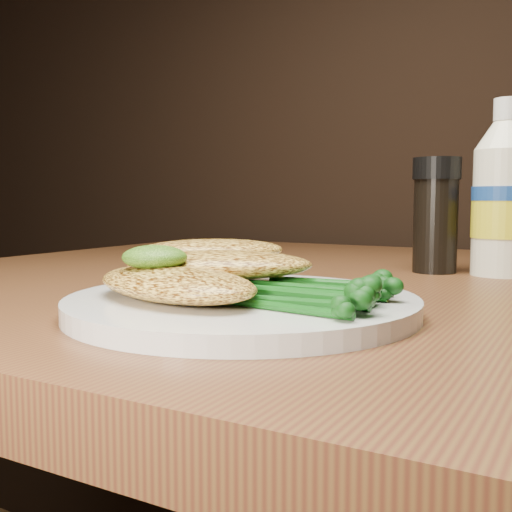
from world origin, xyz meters
The scene contains 8 objects.
plate centered at (-0.12, 0.83, 0.76)m, with size 0.24×0.24×0.01m, color silver.
chicken_front centered at (-0.14, 0.79, 0.77)m, with size 0.14×0.07×0.02m, color #F6C44E.
chicken_mid centered at (-0.14, 0.84, 0.78)m, with size 0.13×0.07×0.02m, color #F6C44E.
chicken_back centered at (-0.17, 0.87, 0.79)m, with size 0.12×0.06×0.02m, color #F6C44E.
pesto_front centered at (-0.16, 0.79, 0.79)m, with size 0.04×0.04×0.02m, color #153708.
broccolini_bundle centered at (-0.06, 0.83, 0.77)m, with size 0.12×0.09×0.02m, color #104C12, non-canonical shape.
mayo_bottle centered at (0.01, 1.14, 0.84)m, with size 0.06×0.06×0.18m, color white, non-canonical shape.
pepper_grinder centered at (-0.06, 1.13, 0.81)m, with size 0.05×0.05×0.12m, color black, non-canonical shape.
Camera 1 is at (0.10, 0.47, 0.83)m, focal length 43.03 mm.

